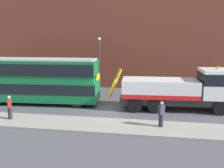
% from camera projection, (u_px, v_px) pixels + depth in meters
% --- Properties ---
extents(ground_plane, '(120.00, 120.00, 0.00)m').
position_uv_depth(ground_plane, '(108.00, 108.00, 21.18)').
color(ground_plane, '#4C4C51').
extents(near_kerb, '(60.00, 2.80, 0.15)m').
position_uv_depth(near_kerb, '(97.00, 125.00, 17.10)').
color(near_kerb, gray).
rests_on(near_kerb, ground_plane).
extents(building_facade, '(60.00, 1.50, 16.00)m').
position_uv_depth(building_facade, '(122.00, 17.00, 28.26)').
color(building_facade, brown).
rests_on(building_facade, ground_plane).
extents(recovery_tow_truck, '(10.21, 3.14, 3.67)m').
position_uv_depth(recovery_tow_truck, '(182.00, 89.00, 20.48)').
color(recovery_tow_truck, '#2D2D2D').
rests_on(recovery_tow_truck, ground_plane).
extents(double_decker_bus, '(11.15, 3.16, 4.06)m').
position_uv_depth(double_decker_bus, '(37.00, 79.00, 22.37)').
color(double_decker_bus, '#146B38').
rests_on(double_decker_bus, ground_plane).
extents(pedestrian_onlooker, '(0.45, 0.48, 1.71)m').
position_uv_depth(pedestrian_onlooker, '(10.00, 108.00, 17.99)').
color(pedestrian_onlooker, '#232333').
rests_on(pedestrian_onlooker, near_kerb).
extents(pedestrian_bystander, '(0.47, 0.46, 1.71)m').
position_uv_depth(pedestrian_bystander, '(161.00, 114.00, 16.49)').
color(pedestrian_bystander, '#232333').
rests_on(pedestrian_bystander, near_kerb).
extents(street_lamp, '(0.36, 0.36, 5.83)m').
position_uv_depth(street_lamp, '(99.00, 59.00, 27.39)').
color(street_lamp, '#38383D').
rests_on(street_lamp, ground_plane).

